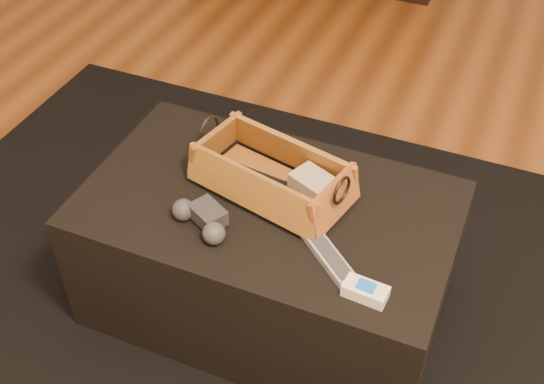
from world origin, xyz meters
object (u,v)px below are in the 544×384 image
at_px(game_controller, 202,219).
at_px(cream_gadget, 366,291).
at_px(tv_remote, 262,183).
at_px(wicker_basket, 272,176).
at_px(ottoman, 268,255).
at_px(silver_remote, 330,258).

distance_m(game_controller, cream_gadget, 0.45).
height_order(tv_remote, cream_gadget, same).
height_order(wicker_basket, game_controller, wicker_basket).
distance_m(ottoman, cream_gadget, 0.45).
bearing_deg(silver_remote, ottoman, 148.57).
height_order(wicker_basket, cream_gadget, wicker_basket).
bearing_deg(tv_remote, ottoman, -41.25).
distance_m(ottoman, wicker_basket, 0.27).
bearing_deg(wicker_basket, ottoman, -79.67).
xyz_separation_m(wicker_basket, silver_remote, (0.23, -0.18, -0.04)).
bearing_deg(ottoman, wicker_basket, 100.33).
distance_m(tv_remote, cream_gadget, 0.44).
relative_size(game_controller, cream_gadget, 1.75).
xyz_separation_m(tv_remote, cream_gadget, (0.37, -0.24, -0.01)).
bearing_deg(ottoman, game_controller, -128.00).
distance_m(wicker_basket, silver_remote, 0.30).
bearing_deg(wicker_basket, cream_gadget, -36.72).
relative_size(wicker_basket, game_controller, 2.49).
xyz_separation_m(ottoman, tv_remote, (-0.03, 0.04, 0.24)).
height_order(ottoman, cream_gadget, cream_gadget).
bearing_deg(ottoman, silver_remote, -31.43).
relative_size(ottoman, game_controller, 5.33).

